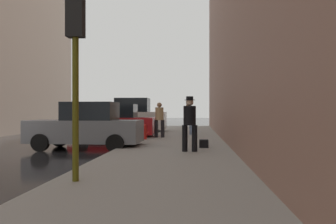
{
  "coord_description": "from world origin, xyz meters",
  "views": [
    {
      "loc": [
        6.72,
        -11.99,
        1.48
      ],
      "look_at": [
        5.35,
        7.58,
        1.39
      ],
      "focal_mm": 40.0,
      "sensor_mm": 36.0,
      "label": 1
    }
  ],
  "objects_px": {
    "parked_gray_coupe": "(87,127)",
    "pedestrian_with_fedora": "(190,121)",
    "fire_hydrant": "(145,132)",
    "pedestrian_in_jeans": "(188,117)",
    "parked_red_hatchback": "(114,123)",
    "parked_white_van": "(130,117)",
    "traffic_light": "(76,42)",
    "pedestrian_in_tan_coat": "(159,118)",
    "duffel_bag": "(204,144)"
  },
  "relations": [
    {
      "from": "parked_gray_coupe",
      "to": "pedestrian_with_fedora",
      "type": "height_order",
      "value": "pedestrian_with_fedora"
    },
    {
      "from": "fire_hydrant",
      "to": "pedestrian_in_jeans",
      "type": "bearing_deg",
      "value": 60.53
    },
    {
      "from": "parked_red_hatchback",
      "to": "parked_white_van",
      "type": "bearing_deg",
      "value": 90.0
    },
    {
      "from": "fire_hydrant",
      "to": "traffic_light",
      "type": "distance_m",
      "value": 10.36
    },
    {
      "from": "parked_red_hatchback",
      "to": "fire_hydrant",
      "type": "relative_size",
      "value": 6.0
    },
    {
      "from": "pedestrian_in_tan_coat",
      "to": "pedestrian_with_fedora",
      "type": "xyz_separation_m",
      "value": [
        1.56,
        -6.17,
        0.03
      ]
    },
    {
      "from": "parked_red_hatchback",
      "to": "traffic_light",
      "type": "bearing_deg",
      "value": -81.16
    },
    {
      "from": "parked_white_van",
      "to": "pedestrian_with_fedora",
      "type": "distance_m",
      "value": 12.21
    },
    {
      "from": "duffel_bag",
      "to": "parked_red_hatchback",
      "type": "bearing_deg",
      "value": 129.42
    },
    {
      "from": "pedestrian_with_fedora",
      "to": "pedestrian_in_jeans",
      "type": "distance_m",
      "value": 8.37
    },
    {
      "from": "parked_gray_coupe",
      "to": "parked_white_van",
      "type": "xyz_separation_m",
      "value": [
        -0.0,
        9.7,
        0.18
      ]
    },
    {
      "from": "fire_hydrant",
      "to": "pedestrian_in_tan_coat",
      "type": "height_order",
      "value": "pedestrian_in_tan_coat"
    },
    {
      "from": "fire_hydrant",
      "to": "pedestrian_in_jeans",
      "type": "height_order",
      "value": "pedestrian_in_jeans"
    },
    {
      "from": "parked_red_hatchback",
      "to": "fire_hydrant",
      "type": "xyz_separation_m",
      "value": [
        1.8,
        -1.81,
        -0.35
      ]
    },
    {
      "from": "pedestrian_in_jeans",
      "to": "pedestrian_in_tan_coat",
      "type": "bearing_deg",
      "value": -122.02
    },
    {
      "from": "duffel_bag",
      "to": "traffic_light",
      "type": "bearing_deg",
      "value": -111.39
    },
    {
      "from": "parked_gray_coupe",
      "to": "parked_red_hatchback",
      "type": "distance_m",
      "value": 4.88
    },
    {
      "from": "parked_gray_coupe",
      "to": "parked_white_van",
      "type": "distance_m",
      "value": 9.7
    },
    {
      "from": "parked_white_van",
      "to": "duffel_bag",
      "type": "distance_m",
      "value": 11.13
    },
    {
      "from": "fire_hydrant",
      "to": "pedestrian_in_jeans",
      "type": "xyz_separation_m",
      "value": [
        1.94,
        3.44,
        0.61
      ]
    },
    {
      "from": "parked_red_hatchback",
      "to": "parked_white_van",
      "type": "xyz_separation_m",
      "value": [
        -0.0,
        4.82,
        0.18
      ]
    },
    {
      "from": "traffic_light",
      "to": "parked_gray_coupe",
      "type": "bearing_deg",
      "value": 104.76
    },
    {
      "from": "pedestrian_with_fedora",
      "to": "duffel_bag",
      "type": "xyz_separation_m",
      "value": [
        0.49,
        1.36,
        -0.85
      ]
    },
    {
      "from": "pedestrian_in_tan_coat",
      "to": "parked_red_hatchback",
      "type": "bearing_deg",
      "value": 166.46
    },
    {
      "from": "traffic_light",
      "to": "pedestrian_with_fedora",
      "type": "bearing_deg",
      "value": 68.16
    },
    {
      "from": "pedestrian_with_fedora",
      "to": "pedestrian_in_tan_coat",
      "type": "bearing_deg",
      "value": 104.18
    },
    {
      "from": "pedestrian_with_fedora",
      "to": "parked_white_van",
      "type": "bearing_deg",
      "value": 108.78
    },
    {
      "from": "fire_hydrant",
      "to": "duffel_bag",
      "type": "distance_m",
      "value": 4.42
    },
    {
      "from": "pedestrian_with_fedora",
      "to": "parked_gray_coupe",
      "type": "bearing_deg",
      "value": 154.72
    },
    {
      "from": "parked_gray_coupe",
      "to": "traffic_light",
      "type": "bearing_deg",
      "value": -75.24
    },
    {
      "from": "parked_white_van",
      "to": "pedestrian_in_tan_coat",
      "type": "distance_m",
      "value": 5.89
    },
    {
      "from": "parked_white_van",
      "to": "pedestrian_with_fedora",
      "type": "relative_size",
      "value": 2.6
    },
    {
      "from": "fire_hydrant",
      "to": "pedestrian_with_fedora",
      "type": "xyz_separation_m",
      "value": [
        2.13,
        -4.93,
        0.64
      ]
    },
    {
      "from": "pedestrian_in_tan_coat",
      "to": "fire_hydrant",
      "type": "bearing_deg",
      "value": -114.61
    },
    {
      "from": "parked_white_van",
      "to": "pedestrian_with_fedora",
      "type": "bearing_deg",
      "value": -71.22
    },
    {
      "from": "pedestrian_in_tan_coat",
      "to": "duffel_bag",
      "type": "height_order",
      "value": "pedestrian_in_tan_coat"
    },
    {
      "from": "parked_red_hatchback",
      "to": "traffic_light",
      "type": "xyz_separation_m",
      "value": [
        1.85,
        -11.92,
        1.91
      ]
    },
    {
      "from": "pedestrian_with_fedora",
      "to": "duffel_bag",
      "type": "distance_m",
      "value": 1.68
    },
    {
      "from": "traffic_light",
      "to": "pedestrian_in_jeans",
      "type": "relative_size",
      "value": 2.11
    },
    {
      "from": "parked_red_hatchback",
      "to": "pedestrian_with_fedora",
      "type": "bearing_deg",
      "value": -59.75
    },
    {
      "from": "fire_hydrant",
      "to": "pedestrian_in_jeans",
      "type": "distance_m",
      "value": 3.99
    },
    {
      "from": "duffel_bag",
      "to": "pedestrian_in_tan_coat",
      "type": "bearing_deg",
      "value": 113.08
    },
    {
      "from": "traffic_light",
      "to": "pedestrian_in_jeans",
      "type": "xyz_separation_m",
      "value": [
        1.89,
        13.55,
        -1.65
      ]
    },
    {
      "from": "fire_hydrant",
      "to": "pedestrian_with_fedora",
      "type": "relative_size",
      "value": 0.4
    },
    {
      "from": "parked_red_hatchback",
      "to": "fire_hydrant",
      "type": "height_order",
      "value": "parked_red_hatchback"
    },
    {
      "from": "parked_gray_coupe",
      "to": "traffic_light",
      "type": "distance_m",
      "value": 7.52
    },
    {
      "from": "fire_hydrant",
      "to": "traffic_light",
      "type": "xyz_separation_m",
      "value": [
        0.05,
        -10.11,
        2.26
      ]
    },
    {
      "from": "traffic_light",
      "to": "pedestrian_in_tan_coat",
      "type": "relative_size",
      "value": 2.11
    },
    {
      "from": "duffel_bag",
      "to": "parked_gray_coupe",
      "type": "bearing_deg",
      "value": 173.66
    },
    {
      "from": "parked_gray_coupe",
      "to": "duffel_bag",
      "type": "distance_m",
      "value": 4.48
    }
  ]
}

